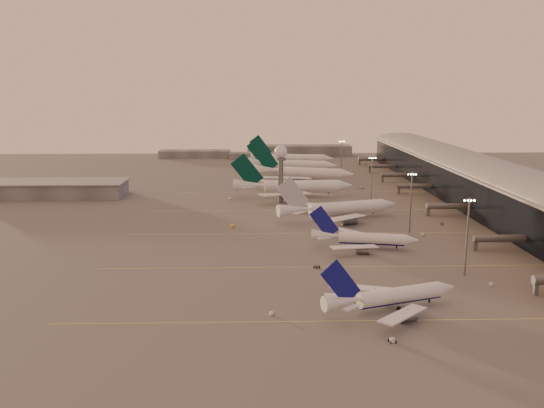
{
  "coord_description": "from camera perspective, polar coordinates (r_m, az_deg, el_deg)",
  "views": [
    {
      "loc": [
        -7.52,
        -171.68,
        57.98
      ],
      "look_at": [
        -0.92,
        68.53,
        9.54
      ],
      "focal_mm": 38.0,
      "sensor_mm": 36.0,
      "label": 1
    }
  ],
  "objects": [
    {
      "name": "greentail_c",
      "position": [
        402.96,
        2.0,
        3.71
      ],
      "size": [
        62.98,
        50.18,
        23.44
      ],
      "color": "silver",
      "rests_on": "ground"
    },
    {
      "name": "distant_horizon",
      "position": [
        499.86,
        -0.4,
        5.19
      ],
      "size": [
        165.0,
        37.5,
        9.0
      ],
      "color": "#5B5D62",
      "rests_on": "ground"
    },
    {
      "name": "gsv_tug_near",
      "position": [
        139.93,
        11.83,
        -13.11
      ],
      "size": [
        2.72,
        3.85,
        1.01
      ],
      "color": "silver",
      "rests_on": "ground"
    },
    {
      "name": "radar_tower",
      "position": [
        294.29,
        0.88,
        4.17
      ],
      "size": [
        6.4,
        6.4,
        31.1
      ],
      "color": "#595C61",
      "rests_on": "ground"
    },
    {
      "name": "widebody_white",
      "position": [
        260.8,
        6.67,
        -0.72
      ],
      "size": [
        57.06,
        45.04,
        20.71
      ],
      "color": "silver",
      "rests_on": "ground"
    },
    {
      "name": "gsv_truck_a",
      "position": [
        152.07,
        0.06,
        -10.6
      ],
      "size": [
        5.24,
        3.78,
        2.0
      ],
      "color": "silver",
      "rests_on": "ground"
    },
    {
      "name": "narrowbody_mid",
      "position": [
        214.6,
        9.1,
        -3.55
      ],
      "size": [
        39.41,
        31.16,
        15.55
      ],
      "color": "silver",
      "rests_on": "ground"
    },
    {
      "name": "gsv_catering_b",
      "position": [
        259.07,
        16.52,
        -1.51
      ],
      "size": [
        5.73,
        3.21,
        4.46
      ],
      "color": "#545759",
      "rests_on": "ground"
    },
    {
      "name": "taxiway_markings",
      "position": [
        237.92,
        7.56,
        -2.81
      ],
      "size": [
        180.0,
        185.25,
        0.02
      ],
      "color": "#EAD352",
      "rests_on": "ground"
    },
    {
      "name": "mast_a",
      "position": [
        189.01,
        18.78,
        -2.76
      ],
      "size": [
        3.6,
        0.56,
        25.0
      ],
      "color": "#595C61",
      "rests_on": "ground"
    },
    {
      "name": "ground",
      "position": [
        181.36,
        0.89,
        -7.25
      ],
      "size": [
        700.0,
        700.0,
        0.0
      ],
      "primitive_type": "plane",
      "color": "#4D4B4B",
      "rests_on": "ground"
    },
    {
      "name": "narrowbody_near",
      "position": [
        157.49,
        11.72,
        -9.19
      ],
      "size": [
        39.33,
        30.83,
        16.0
      ],
      "color": "silver",
      "rests_on": "ground"
    },
    {
      "name": "gsv_catering_a",
      "position": [
        184.95,
        20.96,
        -7.03
      ],
      "size": [
        4.69,
        2.27,
        3.83
      ],
      "color": "silver",
      "rests_on": "ground"
    },
    {
      "name": "gsv_truck_c",
      "position": [
        244.86,
        -3.81,
        -2.03
      ],
      "size": [
        6.24,
        3.78,
        2.37
      ],
      "color": "yellow",
      "rests_on": "ground"
    },
    {
      "name": "mast_c",
      "position": [
        290.88,
        9.86,
        2.48
      ],
      "size": [
        3.6,
        0.56,
        25.0
      ],
      "color": "#595C61",
      "rests_on": "ground"
    },
    {
      "name": "gsv_truck_d",
      "position": [
        306.5,
        -4.24,
        0.66
      ],
      "size": [
        3.41,
        5.44,
        2.07
      ],
      "color": "silver",
      "rests_on": "ground"
    },
    {
      "name": "mast_b",
      "position": [
        239.27,
        13.6,
        0.42
      ],
      "size": [
        3.6,
        0.56,
        25.0
      ],
      "color": "#595C61",
      "rests_on": "ground"
    },
    {
      "name": "hangar",
      "position": [
        335.67,
        -21.13,
        1.43
      ],
      "size": [
        82.0,
        27.0,
        8.5
      ],
      "color": "#5B5D62",
      "rests_on": "ground"
    },
    {
      "name": "gsv_tug_hangar",
      "position": [
        341.8,
        8.88,
        1.58
      ],
      "size": [
        4.23,
        3.74,
        1.04
      ],
      "color": "silver",
      "rests_on": "ground"
    },
    {
      "name": "greentail_b",
      "position": [
        364.31,
        3.08,
        2.9
      ],
      "size": [
        63.65,
        50.61,
        23.92
      ],
      "color": "silver",
      "rests_on": "ground"
    },
    {
      "name": "terminal",
      "position": [
        308.16,
        20.45,
        1.82
      ],
      "size": [
        57.0,
        362.0,
        23.04
      ],
      "color": "black",
      "rests_on": "ground"
    },
    {
      "name": "mast_d",
      "position": [
        378.4,
        6.9,
        4.6
      ],
      "size": [
        3.6,
        0.56,
        25.0
      ],
      "color": "#595C61",
      "rests_on": "ground"
    },
    {
      "name": "gsv_truck_b",
      "position": [
        237.52,
        14.79,
        -2.82
      ],
      "size": [
        6.23,
        3.6,
        2.37
      ],
      "color": "silver",
      "rests_on": "ground"
    },
    {
      "name": "greentail_d",
      "position": [
        439.42,
        2.02,
        4.35
      ],
      "size": [
        64.05,
        51.42,
        23.32
      ],
      "color": "silver",
      "rests_on": "ground"
    },
    {
      "name": "gsv_tug_mid",
      "position": [
        190.34,
        4.46,
        -6.21
      ],
      "size": [
        3.9,
        4.13,
        1.02
      ],
      "color": "#545759",
      "rests_on": "ground"
    },
    {
      "name": "greentail_a",
      "position": [
        312.43,
        2.13,
        1.49
      ],
      "size": [
        66.14,
        53.38,
        24.02
      ],
      "color": "silver",
      "rests_on": "ground"
    }
  ]
}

